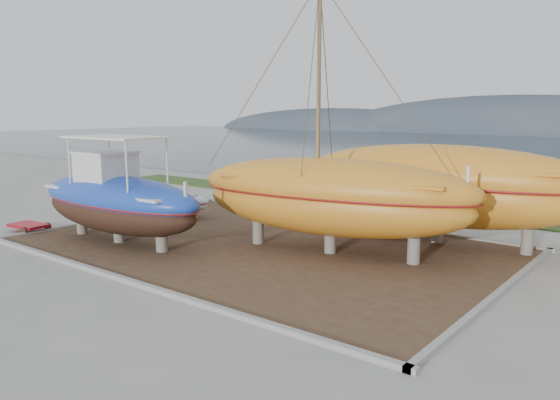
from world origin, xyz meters
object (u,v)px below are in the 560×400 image
Objects in this scene: blue_caique at (117,190)px; orange_bare_hull at (439,195)px; white_dinghy at (175,205)px; red_trailer at (29,228)px; orange_sailboat at (332,121)px.

orange_bare_hull is (10.06, 7.90, -0.22)m from blue_caique.
blue_caique is 5.65m from white_dinghy.
orange_bare_hull reaches higher than white_dinghy.
white_dinghy is 1.58× the size of red_trailer.
blue_caique is 8.96m from orange_sailboat.
blue_caique is at bearing -76.76° from white_dinghy.
orange_sailboat is at bearing 14.95° from red_trailer.
red_trailer is (-14.97, -9.12, -1.79)m from orange_bare_hull.
white_dinghy reaches higher than red_trailer.
orange_sailboat is at bearing 25.10° from blue_caique.
red_trailer is (-2.58, -6.14, -0.48)m from white_dinghy.
blue_caique reaches higher than red_trailer.
orange_bare_hull is 17.63m from red_trailer.
white_dinghy is 0.34× the size of orange_bare_hull.
orange_bare_hull is 4.64× the size of red_trailer.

